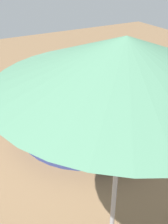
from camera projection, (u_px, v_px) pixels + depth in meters
The scene contains 6 objects.
ground_plane at pixel (84, 128), 5.59m from camera, with size 16.00×16.00×0.00m, color brown.
round_bed at pixel (84, 114), 5.42m from camera, with size 2.71×2.71×0.65m.
throw_pillow_0 at pixel (47, 101), 5.06m from camera, with size 0.50×0.34×0.19m, color beige.
throw_pillow_1 at pixel (117, 107), 4.84m from camera, with size 0.47×0.35×0.18m, color beige.
patio_umbrella at pixel (125, 63), 2.05m from camera, with size 2.15×2.15×2.60m.
planter at pixel (128, 68), 7.15m from camera, with size 0.61×0.61×0.95m.
Camera 1 is at (2.28, 4.08, 3.09)m, focal length 42.77 mm.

